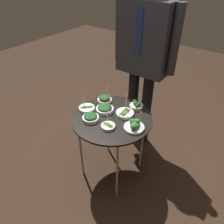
% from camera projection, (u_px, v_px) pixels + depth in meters
% --- Properties ---
extents(ground_plane, '(8.00, 8.00, 0.00)m').
position_uv_depth(ground_plane, '(112.00, 169.00, 2.21)').
color(ground_plane, black).
extents(serving_cart, '(0.68, 0.68, 0.67)m').
position_uv_depth(serving_cart, '(112.00, 121.00, 1.85)').
color(serving_cart, black).
rests_on(serving_cart, ground_plane).
extents(bowl_spinach_center, '(0.13, 0.13, 0.05)m').
position_uv_depth(bowl_spinach_center, '(91.00, 118.00, 1.77)').
color(bowl_spinach_center, silver).
rests_on(bowl_spinach_center, serving_cart).
extents(bowl_spinach_front_left, '(0.15, 0.15, 0.17)m').
position_uv_depth(bowl_spinach_front_left, '(105.00, 109.00, 1.87)').
color(bowl_spinach_front_left, silver).
rests_on(bowl_spinach_front_left, serving_cart).
extents(bowl_asparagus_front_center, '(0.11, 0.11, 0.13)m').
position_uv_depth(bowl_asparagus_front_center, '(108.00, 126.00, 1.70)').
color(bowl_asparagus_front_center, silver).
rests_on(bowl_asparagus_front_center, serving_cart).
extents(bowl_asparagus_front_right, '(0.14, 0.14, 0.14)m').
position_uv_depth(bowl_asparagus_front_right, '(87.00, 108.00, 1.89)').
color(bowl_asparagus_front_right, white).
rests_on(bowl_asparagus_front_right, serving_cart).
extents(bowl_spinach_far_rim, '(0.13, 0.13, 0.17)m').
position_uv_depth(bowl_spinach_far_rim, '(105.00, 99.00, 1.99)').
color(bowl_spinach_far_rim, silver).
rests_on(bowl_spinach_far_rim, serving_cart).
extents(bowl_broccoli_near_rim, '(0.16, 0.16, 0.15)m').
position_uv_depth(bowl_broccoli_near_rim, '(134.00, 126.00, 1.68)').
color(bowl_broccoli_near_rim, silver).
rests_on(bowl_broccoli_near_rim, serving_cart).
extents(bowl_broccoli_mid_left, '(0.12, 0.12, 0.14)m').
position_uv_depth(bowl_broccoli_mid_left, '(136.00, 105.00, 1.91)').
color(bowl_broccoli_mid_left, silver).
rests_on(bowl_broccoli_mid_left, serving_cart).
extents(bowl_asparagus_back_right, '(0.15, 0.15, 0.18)m').
position_uv_depth(bowl_asparagus_back_right, '(125.00, 113.00, 1.83)').
color(bowl_asparagus_back_right, silver).
rests_on(bowl_asparagus_back_right, serving_cart).
extents(waiter_figure, '(0.63, 0.24, 1.71)m').
position_uv_depth(waiter_figure, '(144.00, 47.00, 1.97)').
color(waiter_figure, black).
rests_on(waiter_figure, ground_plane).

